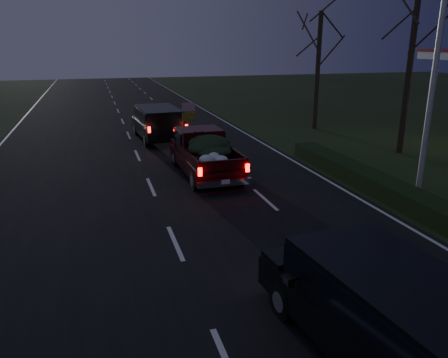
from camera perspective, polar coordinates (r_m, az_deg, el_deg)
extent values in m
plane|color=black|center=(11.98, -6.39, -8.35)|extent=(120.00, 120.00, 0.00)
cube|color=black|center=(11.98, -6.39, -8.30)|extent=(14.00, 120.00, 0.02)
cube|color=black|center=(17.38, 17.77, 0.21)|extent=(1.00, 10.00, 0.60)
cylinder|color=silver|center=(16.97, 25.93, 13.39)|extent=(0.20, 0.20, 9.00)
cylinder|color=black|center=(22.73, 23.13, 13.67)|extent=(0.28, 0.28, 8.50)
cylinder|color=black|center=(28.06, 12.12, 13.54)|extent=(0.28, 0.28, 7.00)
cube|color=#360708|center=(17.84, -2.55, 2.41)|extent=(2.02, 4.89, 0.53)
cube|color=#360708|center=(18.50, -3.29, 5.26)|extent=(1.82, 1.58, 0.87)
cube|color=black|center=(18.48, -3.29, 5.55)|extent=(1.92, 1.49, 0.53)
cube|color=#360708|center=(16.59, -1.43, 2.32)|extent=(1.84, 2.75, 0.06)
ellipsoid|color=black|center=(16.95, -1.74, 4.16)|extent=(1.58, 1.77, 0.58)
cylinder|color=gray|center=(17.33, -5.42, 6.69)|extent=(0.03, 0.03, 1.94)
cube|color=red|center=(17.26, -4.64, 9.37)|extent=(0.51, 0.03, 0.33)
cube|color=gold|center=(17.32, -4.61, 8.10)|extent=(0.51, 0.03, 0.33)
cube|color=black|center=(24.79, -8.62, 6.65)|extent=(2.44, 5.22, 0.64)
cube|color=black|center=(24.41, -8.56, 8.21)|extent=(2.22, 3.83, 0.85)
cube|color=black|center=(24.40, -8.57, 8.40)|extent=(2.32, 3.73, 0.51)
cube|color=black|center=(8.16, 19.63, -17.52)|extent=(2.54, 5.14, 0.62)
cube|color=black|center=(7.64, 21.48, -14.08)|extent=(2.28, 3.79, 0.83)
cube|color=black|center=(7.60, 21.55, -13.54)|extent=(2.38, 3.69, 0.50)
cube|color=black|center=(7.88, 8.43, -12.98)|extent=(0.12, 0.24, 0.17)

